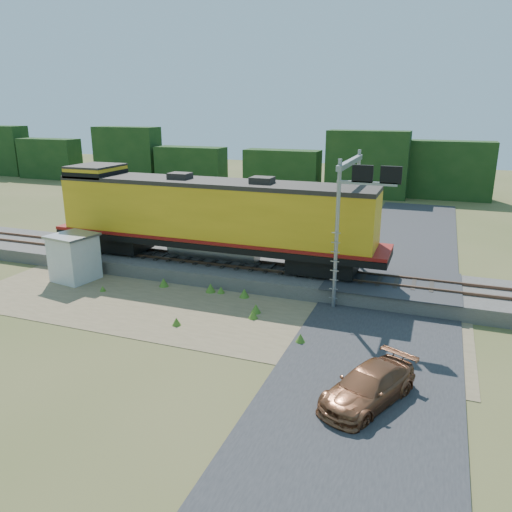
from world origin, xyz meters
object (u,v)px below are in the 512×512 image
at_px(locomotive, 208,216).
at_px(car, 368,386).
at_px(shed, 74,257).
at_px(signal_gantry, 354,193).

height_order(locomotive, car, locomotive).
bearing_deg(locomotive, shed, -150.43).
bearing_deg(car, shed, -176.08).
height_order(locomotive, signal_gantry, signal_gantry).
distance_m(shed, signal_gantry, 16.52).
distance_m(locomotive, signal_gantry, 9.01).
relative_size(locomotive, signal_gantry, 2.77).
relative_size(locomotive, car, 4.85).
bearing_deg(car, signal_gantry, 128.71).
xyz_separation_m(signal_gantry, car, (2.51, -10.15, -5.01)).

